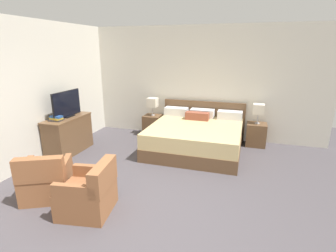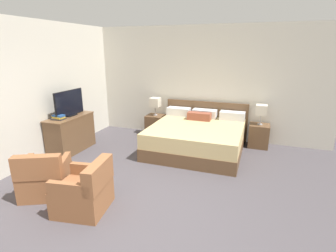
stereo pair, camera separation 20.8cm
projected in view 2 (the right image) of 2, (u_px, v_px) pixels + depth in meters
ground_plane at (123, 223)px, 3.51m from camera, size 11.73×11.73×0.00m
wall_back at (196, 83)px, 6.67m from camera, size 6.51×0.06×2.81m
wall_left at (45, 91)px, 5.47m from camera, size 0.06×5.71×2.81m
bed at (197, 137)px, 5.95m from camera, size 2.08×2.02×0.96m
nightstand_left at (155, 125)px, 7.04m from camera, size 0.45×0.44×0.55m
nightstand_right at (259, 136)px, 6.19m from camera, size 0.45×0.44×0.55m
table_lamp_left at (155, 102)px, 6.87m from camera, size 0.25×0.25×0.47m
table_lamp_right at (261, 110)px, 6.01m from camera, size 0.25×0.25×0.47m
dresser at (71, 133)px, 5.91m from camera, size 0.49×1.15×0.81m
tv at (69, 104)px, 5.77m from camera, size 0.18×0.87×0.57m
book_red_cover at (58, 119)px, 5.53m from camera, size 0.27×0.22×0.03m
book_blue_cover at (58, 117)px, 5.52m from camera, size 0.27×0.21×0.04m
book_small_top at (58, 116)px, 5.50m from camera, size 0.26×0.17×0.04m
armchair_by_window at (45, 178)px, 4.14m from camera, size 0.92×0.92×0.76m
armchair_companion at (85, 192)px, 3.74m from camera, size 0.79×0.78×0.76m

